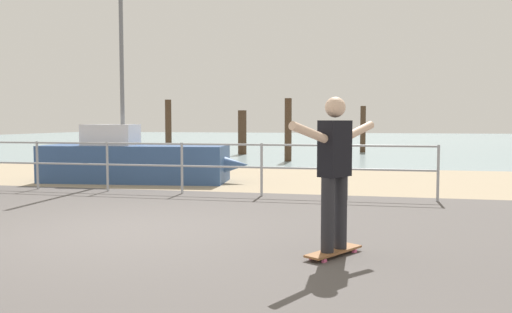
% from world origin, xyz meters
% --- Properties ---
extents(ground_plane, '(24.00, 10.00, 0.04)m').
position_xyz_m(ground_plane, '(0.00, -1.00, 0.00)').
color(ground_plane, '#514C49').
rests_on(ground_plane, ground).
extents(beach_strip, '(24.00, 6.00, 0.04)m').
position_xyz_m(beach_strip, '(0.00, 7.00, 0.00)').
color(beach_strip, tan).
rests_on(beach_strip, ground).
extents(sea_surface, '(72.00, 50.00, 0.04)m').
position_xyz_m(sea_surface, '(0.00, 35.00, 0.00)').
color(sea_surface, '#849EA3').
rests_on(sea_surface, ground).
extents(railing_fence, '(11.50, 0.05, 1.05)m').
position_xyz_m(railing_fence, '(-1.24, 3.60, 0.70)').
color(railing_fence, '#9EA0A5').
rests_on(railing_fence, ground).
extents(sailboat, '(5.03, 1.84, 5.49)m').
position_xyz_m(sailboat, '(-2.11, 5.39, 0.52)').
color(sailboat, '#335184').
rests_on(sailboat, ground).
extents(skateboard, '(0.59, 0.79, 0.08)m').
position_xyz_m(skateboard, '(2.89, -0.71, 0.07)').
color(skateboard, brown).
rests_on(skateboard, ground).
extents(skateboarder, '(0.84, 1.28, 1.65)m').
position_xyz_m(skateboarder, '(2.89, -0.71, 1.02)').
color(skateboarder, '#26262B').
rests_on(skateboarder, skateboard).
extents(groyne_post_0, '(0.26, 0.26, 2.36)m').
position_xyz_m(groyne_post_0, '(-4.81, 13.95, 1.18)').
color(groyne_post_0, '#422D1E').
rests_on(groyne_post_0, ground).
extents(groyne_post_1, '(0.38, 0.38, 1.96)m').
position_xyz_m(groyne_post_1, '(-2.22, 16.13, 0.98)').
color(groyne_post_1, '#422D1E').
rests_on(groyne_post_1, ground).
extents(groyne_post_2, '(0.26, 0.26, 2.31)m').
position_xyz_m(groyne_post_2, '(0.37, 12.51, 1.15)').
color(groyne_post_2, '#422D1E').
rests_on(groyne_post_2, ground).
extents(groyne_post_3, '(0.25, 0.25, 2.19)m').
position_xyz_m(groyne_post_3, '(2.97, 18.82, 1.10)').
color(groyne_post_3, '#422D1E').
rests_on(groyne_post_3, ground).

